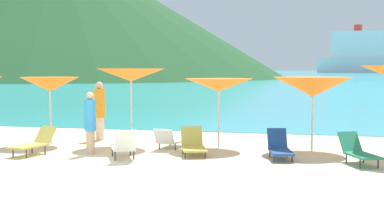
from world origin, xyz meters
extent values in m
cube|color=beige|center=(0.00, 10.00, -0.15)|extent=(50.00, 100.00, 0.30)
cube|color=#38B7CC|center=(0.00, 227.16, 0.01)|extent=(650.00, 440.00, 0.02)
cone|color=#235128|center=(-56.43, 107.95, 15.89)|extent=(106.51, 106.51, 31.79)
cylinder|color=silver|center=(-2.56, 2.88, 0.97)|extent=(0.06, 0.06, 1.94)
cone|color=orange|center=(-2.56, 2.88, 1.83)|extent=(1.91, 1.91, 0.44)
sphere|color=silver|center=(-2.56, 2.88, 1.97)|extent=(0.07, 0.07, 0.07)
cylinder|color=silver|center=(-0.04, 3.12, 1.11)|extent=(0.05, 0.05, 2.21)
cone|color=orange|center=(-0.04, 3.12, 2.12)|extent=(2.17, 2.17, 0.38)
sphere|color=silver|center=(-0.04, 3.12, 2.24)|extent=(0.07, 0.07, 0.07)
cylinder|color=silver|center=(2.57, 3.34, 0.96)|extent=(0.06, 0.06, 1.93)
cone|color=orange|center=(2.57, 3.34, 1.83)|extent=(2.15, 2.15, 0.38)
sphere|color=silver|center=(2.57, 3.34, 1.96)|extent=(0.07, 0.07, 0.07)
cylinder|color=silver|center=(5.23, 3.36, 0.97)|extent=(0.06, 0.06, 1.94)
cone|color=orange|center=(5.23, 3.36, 1.80)|extent=(2.22, 2.22, 0.55)
sphere|color=silver|center=(5.23, 3.36, 1.97)|extent=(0.07, 0.07, 0.07)
cube|color=#D8BF4C|center=(2.24, 1.66, 0.20)|extent=(0.91, 1.17, 0.05)
cube|color=#D8BF4C|center=(2.03, 2.26, 0.45)|extent=(0.64, 0.46, 0.53)
cylinder|color=#333338|center=(2.09, 1.28, 0.09)|extent=(0.04, 0.04, 0.17)
cylinder|color=#333338|center=(2.58, 1.45, 0.09)|extent=(0.04, 0.04, 0.17)
cylinder|color=#333338|center=(1.86, 1.96, 0.09)|extent=(0.04, 0.04, 0.17)
cylinder|color=#333338|center=(2.35, 2.13, 0.09)|extent=(0.04, 0.04, 0.17)
cube|color=#268C66|center=(6.49, 1.18, 0.25)|extent=(0.89, 1.18, 0.05)
cube|color=#268C66|center=(6.21, 1.84, 0.48)|extent=(0.62, 0.58, 0.49)
cylinder|color=#333338|center=(6.41, 0.79, 0.11)|extent=(0.04, 0.04, 0.22)
cylinder|color=#333338|center=(6.82, 0.97, 0.11)|extent=(0.04, 0.04, 0.22)
cylinder|color=#333338|center=(6.12, 1.47, 0.11)|extent=(0.04, 0.04, 0.22)
cylinder|color=#333338|center=(6.53, 1.65, 0.11)|extent=(0.04, 0.04, 0.22)
cube|color=#1E478C|center=(4.52, 1.61, 0.21)|extent=(0.77, 1.18, 0.05)
cube|color=#1E478C|center=(4.36, 2.29, 0.46)|extent=(0.58, 0.47, 0.53)
cylinder|color=#333338|center=(4.38, 1.23, 0.09)|extent=(0.04, 0.04, 0.18)
cylinder|color=#333338|center=(4.82, 1.33, 0.09)|extent=(0.04, 0.04, 0.18)
cylinder|color=#333338|center=(4.20, 1.97, 0.09)|extent=(0.04, 0.04, 0.18)
cylinder|color=#333338|center=(4.65, 2.07, 0.09)|extent=(0.04, 0.04, 0.18)
cube|color=white|center=(0.51, 0.95, 0.26)|extent=(0.98, 1.21, 0.05)
cube|color=white|center=(0.81, 0.35, 0.53)|extent=(0.61, 0.52, 0.56)
cylinder|color=#333338|center=(0.57, 1.35, 0.12)|extent=(0.04, 0.04, 0.24)
cylinder|color=#333338|center=(0.15, 1.14, 0.12)|extent=(0.04, 0.04, 0.24)
cylinder|color=#333338|center=(0.91, 0.68, 0.12)|extent=(0.04, 0.04, 0.24)
cylinder|color=#333338|center=(0.49, 0.47, 0.12)|extent=(0.04, 0.04, 0.24)
cube|color=white|center=(1.26, 3.11, 0.20)|extent=(0.69, 1.28, 0.05)
cube|color=white|center=(1.19, 2.39, 0.41)|extent=(0.57, 0.31, 0.43)
cylinder|color=#333338|center=(1.54, 3.48, 0.09)|extent=(0.04, 0.04, 0.18)
cylinder|color=#333338|center=(1.05, 3.52, 0.09)|extent=(0.04, 0.04, 0.18)
cylinder|color=#333338|center=(1.46, 2.62, 0.09)|extent=(0.04, 0.04, 0.18)
cylinder|color=#333338|center=(0.97, 2.66, 0.09)|extent=(0.04, 0.04, 0.18)
cube|color=#D8BF4C|center=(-2.04, 0.65, 0.26)|extent=(0.74, 1.12, 0.05)
cube|color=#D8BF4C|center=(-1.90, 1.32, 0.48)|extent=(0.58, 0.48, 0.47)
cylinder|color=#333338|center=(-2.33, 0.39, 0.12)|extent=(0.04, 0.04, 0.24)
cylinder|color=#333338|center=(-1.88, 0.29, 0.12)|extent=(0.04, 0.04, 0.24)
cylinder|color=#333338|center=(-2.18, 1.09, 0.12)|extent=(0.04, 0.04, 0.24)
cylinder|color=#333338|center=(-1.73, 1.00, 0.12)|extent=(0.04, 0.04, 0.24)
cylinder|color=#DBAA84|center=(-0.54, 1.29, 0.32)|extent=(0.23, 0.23, 0.65)
cylinder|color=#3399D8|center=(-0.54, 1.29, 1.07)|extent=(0.31, 0.31, 0.84)
sphere|color=#DBAA84|center=(-0.54, 1.29, 1.58)|extent=(0.21, 0.21, 0.21)
cylinder|color=beige|center=(-1.48, 4.13, 0.36)|extent=(0.28, 0.28, 0.72)
cylinder|color=orange|center=(-1.48, 4.13, 1.19)|extent=(0.37, 0.37, 0.94)
sphere|color=beige|center=(-1.48, 4.13, 1.77)|extent=(0.23, 0.23, 0.23)
cube|color=white|center=(23.98, 260.22, 3.49)|extent=(48.20, 12.88, 6.94)
cube|color=white|center=(23.98, 260.22, 13.11)|extent=(36.18, 10.42, 12.29)
cylinder|color=red|center=(18.01, 260.49, 20.75)|extent=(3.77, 3.77, 3.00)
camera|label=1|loc=(5.69, -12.61, 2.33)|focal=52.49mm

